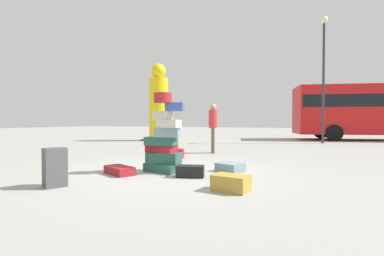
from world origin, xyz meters
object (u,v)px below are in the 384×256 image
object	(u,v)px
suitcase_tower	(164,141)
suitcase_black_left_side	(190,171)
suitcase_maroon_behind_tower	(174,154)
lamp_post	(324,61)
suitcase_maroon_upright_blue	(119,170)
suitcase_slate_foreground_near	(230,167)
yellow_dummy_statue	(159,106)
person_bearded_onlooker	(213,124)
suitcase_tan_white_trunk	(231,183)
suitcase_charcoal_right_side	(55,167)

from	to	relation	value
suitcase_tower	suitcase_black_left_side	bearing A→B (deg)	-19.26
suitcase_maroon_behind_tower	lamp_post	xyz separation A→B (m)	(4.20, 7.98, 3.96)
suitcase_maroon_upright_blue	suitcase_slate_foreground_near	size ratio (longest dim) A/B	1.33
lamp_post	suitcase_tower	bearing A→B (deg)	-108.22
suitcase_slate_foreground_near	yellow_dummy_statue	distance (m)	10.32
suitcase_maroon_behind_tower	person_bearded_onlooker	size ratio (longest dim) A/B	0.31
person_bearded_onlooker	suitcase_maroon_behind_tower	bearing A→B (deg)	-40.20
suitcase_black_left_side	yellow_dummy_statue	distance (m)	10.71
suitcase_maroon_behind_tower	suitcase_slate_foreground_near	size ratio (longest dim) A/B	1.00
suitcase_maroon_behind_tower	yellow_dummy_statue	bearing A→B (deg)	106.80
person_bearded_onlooker	suitcase_tower	bearing A→B (deg)	-16.95
suitcase_tan_white_trunk	suitcase_maroon_upright_blue	bearing A→B (deg)	179.05
suitcase_charcoal_right_side	suitcase_slate_foreground_near	bearing A→B (deg)	73.34
suitcase_maroon_upright_blue	suitcase_black_left_side	size ratio (longest dim) A/B	1.30
suitcase_tan_white_trunk	lamp_post	xyz separation A→B (m)	(1.52, 11.15, 3.96)
yellow_dummy_statue	lamp_post	world-z (taller)	lamp_post
suitcase_tower	lamp_post	bearing A→B (deg)	71.78
suitcase_maroon_upright_blue	person_bearded_onlooker	xyz separation A→B (m)	(0.48, 4.49, 0.95)
suitcase_maroon_upright_blue	lamp_post	distance (m)	12.16
person_bearded_onlooker	lamp_post	world-z (taller)	lamp_post
suitcase_charcoal_right_side	suitcase_black_left_side	world-z (taller)	suitcase_charcoal_right_side
suitcase_tower	yellow_dummy_statue	world-z (taller)	yellow_dummy_statue
person_bearded_onlooker	suitcase_tan_white_trunk	bearing A→B (deg)	2.21
suitcase_charcoal_right_side	suitcase_slate_foreground_near	xyz separation A→B (m)	(2.32, 2.63, -0.24)
suitcase_tower	suitcase_slate_foreground_near	xyz separation A→B (m)	(1.31, 0.66, -0.58)
suitcase_charcoal_right_side	suitcase_maroon_upright_blue	world-z (taller)	suitcase_charcoal_right_side
lamp_post	yellow_dummy_statue	bearing A→B (deg)	-169.01
suitcase_maroon_behind_tower	yellow_dummy_statue	xyz separation A→B (m)	(-4.31, 6.32, 1.81)
suitcase_tower	suitcase_charcoal_right_side	distance (m)	2.24
suitcase_maroon_behind_tower	person_bearded_onlooker	world-z (taller)	person_bearded_onlooker
suitcase_tower	suitcase_slate_foreground_near	world-z (taller)	suitcase_tower
suitcase_tower	suitcase_maroon_behind_tower	xyz separation A→B (m)	(-0.86, 2.15, -0.54)
lamp_post	suitcase_black_left_side	bearing A→B (deg)	-103.94
suitcase_slate_foreground_near	suitcase_tan_white_trunk	size ratio (longest dim) A/B	0.96
suitcase_tower	person_bearded_onlooker	distance (m)	3.90
suitcase_tan_white_trunk	suitcase_black_left_side	distance (m)	1.31
suitcase_tower	suitcase_maroon_behind_tower	distance (m)	2.38
person_bearded_onlooker	yellow_dummy_statue	xyz separation A→B (m)	(-4.92, 4.59, 0.91)
suitcase_charcoal_right_side	lamp_post	size ratio (longest dim) A/B	0.11
suitcase_tower	suitcase_tan_white_trunk	bearing A→B (deg)	-29.39
suitcase_black_left_side	suitcase_slate_foreground_near	bearing A→B (deg)	41.73
suitcase_tower	lamp_post	distance (m)	11.19
suitcase_slate_foreground_near	lamp_post	distance (m)	10.47
yellow_dummy_statue	lamp_post	xyz separation A→B (m)	(8.51, 1.65, 2.15)
yellow_dummy_statue	suitcase_maroon_upright_blue	bearing A→B (deg)	-63.93
yellow_dummy_statue	suitcase_black_left_side	bearing A→B (deg)	-55.84
person_bearded_onlooker	lamp_post	bearing A→B (deg)	129.51
suitcase_tan_white_trunk	lamp_post	world-z (taller)	lamp_post
suitcase_tower	suitcase_black_left_side	world-z (taller)	suitcase_tower
suitcase_maroon_upright_blue	suitcase_black_left_side	world-z (taller)	suitcase_black_left_side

